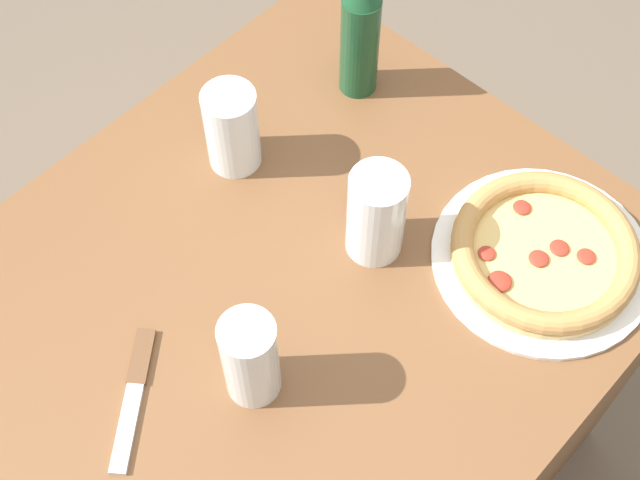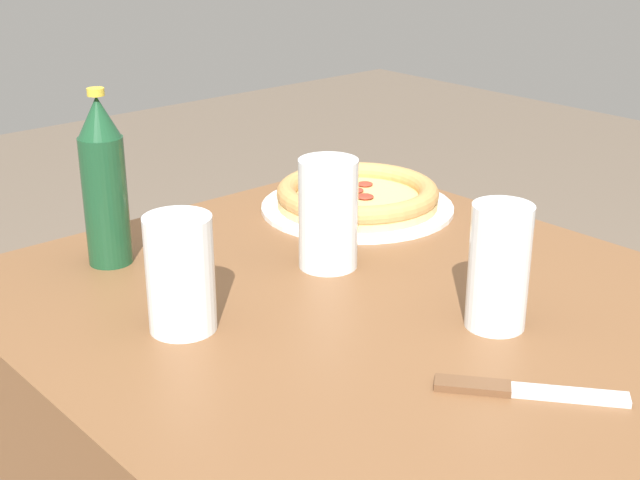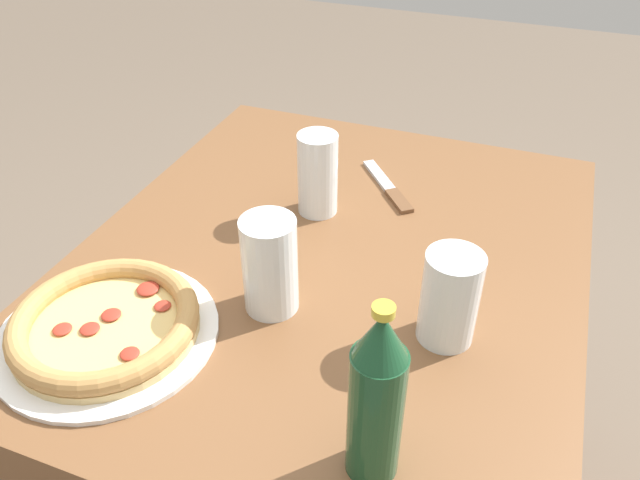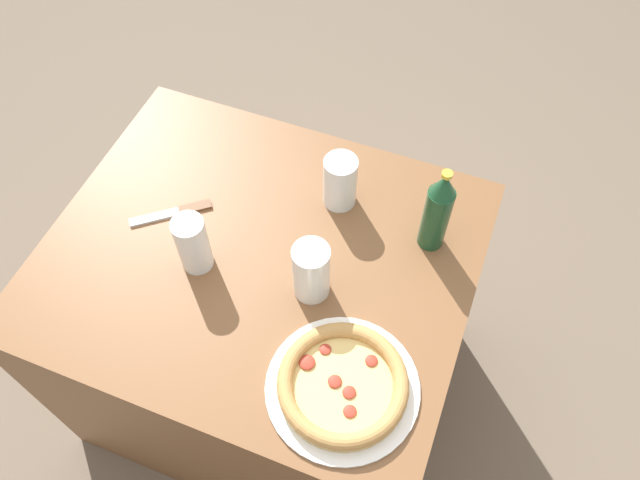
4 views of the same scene
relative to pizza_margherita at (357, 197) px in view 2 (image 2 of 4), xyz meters
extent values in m
cylinder|color=white|center=(0.00, 0.00, -0.02)|extent=(0.31, 0.31, 0.01)
cylinder|color=#DBB775|center=(0.00, 0.00, -0.01)|extent=(0.26, 0.26, 0.01)
cylinder|color=#E5C170|center=(0.00, 0.00, 0.00)|extent=(0.23, 0.23, 0.00)
torus|color=tan|center=(0.00, 0.00, 0.01)|extent=(0.26, 0.26, 0.03)
ellipsoid|color=#A83323|center=(-0.03, 0.05, 0.00)|extent=(0.03, 0.03, 0.01)
ellipsoid|color=#A83323|center=(-0.04, -0.07, 0.00)|extent=(0.03, 0.03, 0.01)
ellipsoid|color=#A83323|center=(0.08, -0.02, 0.01)|extent=(0.03, 0.03, 0.01)
ellipsoid|color=#A83323|center=(0.02, 0.00, 0.01)|extent=(0.03, 0.03, 0.01)
ellipsoid|color=#A83323|center=(-0.02, 0.01, 0.01)|extent=(0.03, 0.03, 0.01)
ellipsoid|color=#A83323|center=(0.06, -0.06, 0.00)|extent=(0.02, 0.02, 0.01)
cylinder|color=white|center=(0.17, -0.44, 0.05)|extent=(0.08, 0.08, 0.14)
cylinder|color=black|center=(0.17, -0.44, 0.02)|extent=(0.07, 0.07, 0.07)
cylinder|color=white|center=(0.14, -0.19, 0.06)|extent=(0.08, 0.08, 0.15)
cylinder|color=#F4A323|center=(0.14, -0.19, 0.02)|extent=(0.07, 0.07, 0.08)
cylinder|color=white|center=(0.41, -0.16, 0.05)|extent=(0.07, 0.07, 0.15)
cylinder|color=maroon|center=(0.41, -0.16, 0.03)|extent=(0.06, 0.06, 0.10)
cylinder|color=#194728|center=(-0.07, -0.41, 0.07)|extent=(0.06, 0.06, 0.18)
cone|color=#194728|center=(-0.07, -0.41, 0.19)|extent=(0.06, 0.06, 0.06)
cylinder|color=gold|center=(-0.07, -0.41, 0.22)|extent=(0.02, 0.02, 0.01)
cube|color=brown|center=(0.48, -0.30, -0.02)|extent=(0.08, 0.07, 0.01)
cube|color=silver|center=(0.56, -0.23, -0.02)|extent=(0.11, 0.09, 0.01)
camera|label=1|loc=(0.68, 0.22, 1.06)|focal=50.00mm
camera|label=2|loc=(0.98, -0.94, 0.46)|focal=50.00mm
camera|label=3|loc=(-0.49, -0.50, 0.61)|focal=35.00mm
camera|label=4|loc=(-0.12, 0.43, 1.19)|focal=35.00mm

